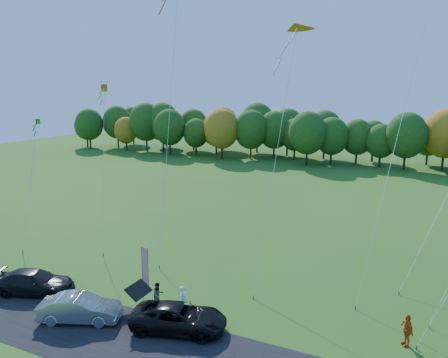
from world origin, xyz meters
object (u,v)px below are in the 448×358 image
at_px(black_suv, 179,318).
at_px(feather_flag, 145,269).
at_px(person_east, 407,330).
at_px(silver_sedan, 80,308).

bearing_deg(black_suv, feather_flag, 49.12).
relative_size(black_suv, person_east, 3.07).
xyz_separation_m(black_suv, feather_flag, (-3.34, 1.57, 1.62)).
xyz_separation_m(black_suv, person_east, (11.48, 3.86, 0.13)).
height_order(person_east, feather_flag, feather_flag).
relative_size(black_suv, feather_flag, 1.38).
xyz_separation_m(person_east, feather_flag, (-14.83, -2.29, 1.49)).
relative_size(person_east, feather_flag, 0.45).
bearing_deg(feather_flag, black_suv, -25.14).
xyz_separation_m(silver_sedan, person_east, (17.16, 5.47, 0.10)).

